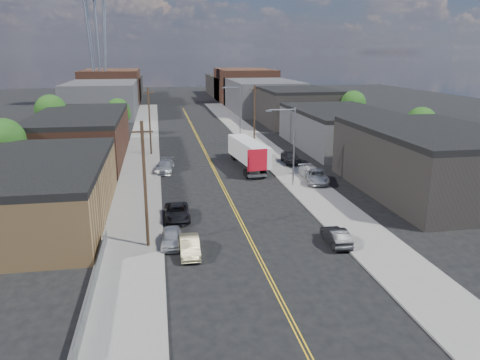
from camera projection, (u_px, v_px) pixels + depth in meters
name	position (u px, v px, depth m)	size (l,w,h in m)	color
ground	(197.00, 136.00, 85.82)	(260.00, 260.00, 0.00)	black
centerline	(206.00, 153.00, 71.56)	(0.32, 120.00, 0.01)	gold
sidewalk_left	(143.00, 155.00, 69.95)	(5.00, 140.00, 0.15)	slate
sidewalk_right	(266.00, 150.00, 73.14)	(5.00, 140.00, 0.15)	slate
warehouse_tan	(38.00, 191.00, 42.16)	(12.00, 22.00, 5.60)	olive
warehouse_brown	(81.00, 136.00, 66.73)	(12.00, 26.00, 6.60)	#4A291D
industrial_right_a	(431.00, 161.00, 50.57)	(14.00, 22.00, 7.10)	black
industrial_right_b	(340.00, 128.00, 75.40)	(14.00, 24.00, 6.10)	#323235
industrial_right_c	(295.00, 106.00, 99.90)	(14.00, 22.00, 7.60)	black
skyline_left_a	(103.00, 98.00, 114.66)	(16.00, 30.00, 8.00)	#323235
skyline_right_a	(262.00, 96.00, 121.37)	(16.00, 30.00, 8.00)	#323235
skyline_left_b	(112.00, 87.00, 138.15)	(16.00, 26.00, 10.00)	#4A291D
skyline_right_b	(245.00, 86.00, 144.85)	(16.00, 26.00, 10.00)	#4A291D
skyline_left_c	(117.00, 87.00, 157.54)	(16.00, 40.00, 7.00)	black
skyline_right_c	(234.00, 86.00, 164.25)	(16.00, 40.00, 7.00)	black
streetlight_near	(291.00, 140.00, 52.44)	(3.39, 0.25, 9.00)	gray
streetlight_far	(238.00, 106.00, 85.69)	(3.39, 0.25, 9.00)	gray
utility_pole_left_near	(145.00, 185.00, 35.59)	(1.60, 0.26, 10.00)	black
utility_pole_left_far	(150.00, 121.00, 68.84)	(1.60, 0.26, 10.00)	black
utility_pole_right	(254.00, 116.00, 74.44)	(1.60, 0.26, 10.00)	black
chainlink_fence	(94.00, 281.00, 30.04)	(0.05, 16.00, 1.22)	slate
tree_left_near	(4.00, 143.00, 51.94)	(4.85, 4.76, 7.91)	black
tree_left_mid	(51.00, 113.00, 75.61)	(5.10, 5.04, 8.37)	black
tree_left_far	(118.00, 112.00, 84.18)	(4.35, 4.20, 6.97)	black
tree_right_near	(421.00, 125.00, 66.77)	(4.60, 4.48, 7.44)	black
tree_right_far	(353.00, 105.00, 89.49)	(4.85, 4.76, 7.91)	black
semi_truck	(246.00, 151.00, 62.64)	(3.70, 14.60, 3.76)	silver
car_left_a	(171.00, 238.00, 37.06)	(1.59, 3.96, 1.35)	silver
car_left_b	(190.00, 246.00, 35.38)	(1.45, 4.16, 1.37)	#8D835C
car_left_c	(177.00, 212.00, 42.88)	(2.26, 4.91, 1.36)	black
car_left_d	(165.00, 166.00, 59.92)	(2.15, 5.28, 1.53)	#9EA0A3
car_right_oncoming	(336.00, 236.00, 37.34)	(1.45, 4.16, 1.37)	black
car_right_lot_a	(317.00, 176.00, 54.51)	(2.48, 5.38, 1.49)	#A9ACAE
car_right_lot_b	(312.00, 173.00, 56.34)	(1.94, 4.76, 1.38)	silver
car_right_lot_c	(290.00, 157.00, 64.12)	(1.95, 4.85, 1.65)	black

